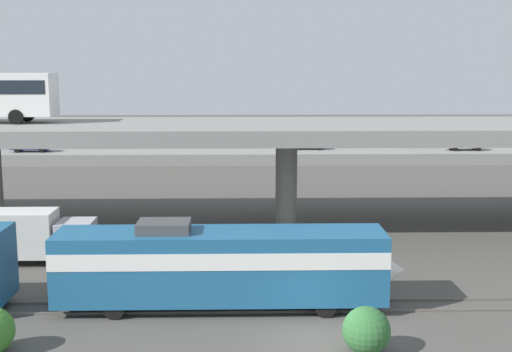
# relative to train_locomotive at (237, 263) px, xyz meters

# --- Properties ---
(ground_plane) EXTENTS (260.00, 260.00, 0.00)m
(ground_plane) POSITION_rel_train_locomotive_xyz_m (3.36, -4.00, -2.19)
(ground_plane) COLOR #4C4944
(rail_strip_near) EXTENTS (110.00, 0.12, 0.12)m
(rail_strip_near) POSITION_rel_train_locomotive_xyz_m (3.36, -0.72, -2.13)
(rail_strip_near) COLOR #59544C
(rail_strip_near) RESTS_ON ground_plane
(rail_strip_far) EXTENTS (110.00, 0.12, 0.12)m
(rail_strip_far) POSITION_rel_train_locomotive_xyz_m (3.36, 0.72, -2.13)
(rail_strip_far) COLOR #59544C
(rail_strip_far) RESTS_ON ground_plane
(train_locomotive) EXTENTS (16.23, 3.04, 4.18)m
(train_locomotive) POSITION_rel_train_locomotive_xyz_m (0.00, 0.00, 0.00)
(train_locomotive) COLOR #1E5984
(train_locomotive) RESTS_ON ground_plane
(highway_overpass) EXTENTS (96.00, 11.64, 7.32)m
(highway_overpass) POSITION_rel_train_locomotive_xyz_m (3.36, 16.00, 4.40)
(highway_overpass) COLOR gray
(highway_overpass) RESTS_ON ground_plane
(service_truck_west) EXTENTS (6.80, 2.46, 3.04)m
(service_truck_west) POSITION_rel_train_locomotive_xyz_m (-11.89, 7.65, -0.56)
(service_truck_west) COLOR #B7B7BC
(service_truck_west) RESTS_ON ground_plane
(pier_parking_lot) EXTENTS (74.10, 11.49, 1.32)m
(pier_parking_lot) POSITION_rel_train_locomotive_xyz_m (3.36, 51.00, -1.53)
(pier_parking_lot) COLOR gray
(pier_parking_lot) RESTS_ON ground_plane
(parked_car_0) EXTENTS (4.64, 1.95, 1.50)m
(parked_car_0) POSITION_rel_train_locomotive_xyz_m (8.02, 49.99, -0.10)
(parked_car_0) COLOR #9E998C
(parked_car_0) RESTS_ON pier_parking_lot
(parked_car_1) EXTENTS (4.29, 1.91, 1.50)m
(parked_car_1) POSITION_rel_train_locomotive_xyz_m (10.02, 52.52, -0.10)
(parked_car_1) COLOR navy
(parked_car_1) RESTS_ON pier_parking_lot
(parked_car_2) EXTENTS (4.58, 1.87, 1.50)m
(parked_car_2) POSITION_rel_train_locomotive_xyz_m (-24.18, 48.39, -0.10)
(parked_car_2) COLOR navy
(parked_car_2) RESTS_ON pier_parking_lot
(parked_car_3) EXTENTS (4.51, 1.89, 1.50)m
(parked_car_3) POSITION_rel_train_locomotive_xyz_m (22.52, 52.11, -0.10)
(parked_car_3) COLOR #0C4C26
(parked_car_3) RESTS_ON pier_parking_lot
(parked_car_4) EXTENTS (4.41, 1.84, 1.50)m
(parked_car_4) POSITION_rel_train_locomotive_xyz_m (26.77, 48.66, -0.10)
(parked_car_4) COLOR #9E998C
(parked_car_4) RESTS_ON pier_parking_lot
(parked_car_5) EXTENTS (4.21, 1.92, 1.50)m
(parked_car_5) POSITION_rel_train_locomotive_xyz_m (-27.37, 51.85, -0.10)
(parked_car_5) COLOR #9E998C
(parked_car_5) RESTS_ON pier_parking_lot
(harbor_water) EXTENTS (140.00, 36.00, 0.01)m
(harbor_water) POSITION_rel_train_locomotive_xyz_m (3.36, 74.00, -2.19)
(harbor_water) COLOR navy
(harbor_water) RESTS_ON ground_plane
(shrub_right) EXTENTS (1.91, 1.91, 1.91)m
(shrub_right) POSITION_rel_train_locomotive_xyz_m (5.09, -5.21, -1.24)
(shrub_right) COLOR #306834
(shrub_right) RESTS_ON ground_plane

